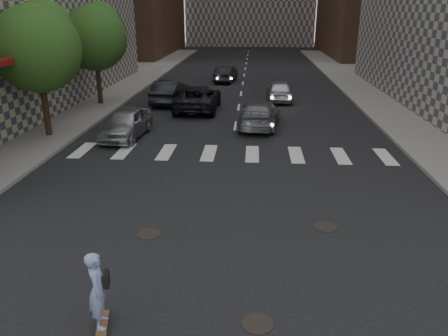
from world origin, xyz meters
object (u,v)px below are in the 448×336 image
object	(u,v)px
tree_c	(96,35)
traffic_car_d	(279,90)
skateboarder	(98,290)
silver_sedan	(126,123)
traffic_car_b	(260,114)
traffic_car_a	(170,92)
tree_b	(39,44)
traffic_car_c	(198,98)
traffic_car_e	(226,74)

from	to	relation	value
tree_c	traffic_car_d	size ratio (longest dim) A/B	1.51
skateboarder	silver_sedan	xyz separation A→B (m)	(-3.46, 14.17, -0.19)
traffic_car_b	traffic_car_d	distance (m)	7.57
traffic_car_d	traffic_car_a	bearing A→B (deg)	10.17
skateboarder	traffic_car_a	size ratio (longest dim) A/B	0.37
traffic_car_a	traffic_car_d	world-z (taller)	traffic_car_a
tree_b	skateboarder	size ratio (longest dim) A/B	3.67
silver_sedan	traffic_car_b	distance (m)	7.36
traffic_car_a	traffic_car_c	world-z (taller)	traffic_car_a
skateboarder	traffic_car_c	distance (m)	20.86
tree_c	traffic_car_a	bearing A→B (deg)	10.67
tree_c	silver_sedan	size ratio (longest dim) A/B	1.50
traffic_car_e	skateboarder	bearing A→B (deg)	96.33
silver_sedan	traffic_car_d	xyz separation A→B (m)	(8.33, 10.10, -0.01)
tree_c	skateboarder	size ratio (longest dim) A/B	3.67
tree_c	traffic_car_d	world-z (taller)	tree_c
tree_c	traffic_car_c	world-z (taller)	tree_c
traffic_car_d	traffic_car_c	bearing A→B (deg)	31.80
skateboarder	traffic_car_a	bearing A→B (deg)	83.19
silver_sedan	traffic_car_e	world-z (taller)	silver_sedan
traffic_car_b	traffic_car_e	bearing A→B (deg)	-72.39
traffic_car_b	skateboarder	bearing A→B (deg)	85.64
traffic_car_c	silver_sedan	bearing A→B (deg)	67.64
silver_sedan	traffic_car_b	xyz separation A→B (m)	(6.86, 2.68, -0.02)
silver_sedan	traffic_car_d	bearing A→B (deg)	55.12
traffic_car_b	traffic_car_d	world-z (taller)	traffic_car_d
traffic_car_c	traffic_car_e	bearing A→B (deg)	-94.27
traffic_car_b	tree_c	bearing A→B (deg)	-18.37
traffic_car_d	traffic_car_e	world-z (taller)	traffic_car_d
skateboarder	traffic_car_c	bearing A→B (deg)	77.73
tree_c	skateboarder	distance (m)	23.50
silver_sedan	traffic_car_a	world-z (taller)	traffic_car_a
tree_c	traffic_car_b	distance (m)	12.60
traffic_car_e	tree_c	bearing A→B (deg)	60.26
tree_b	tree_c	bearing A→B (deg)	90.00
silver_sedan	traffic_car_d	size ratio (longest dim) A/B	1.01
silver_sedan	traffic_car_d	world-z (taller)	silver_sedan
silver_sedan	traffic_car_e	size ratio (longest dim) A/B	1.02
tree_b	traffic_car_e	bearing A→B (deg)	66.90
traffic_car_c	traffic_car_d	bearing A→B (deg)	-146.96
traffic_car_b	traffic_car_d	xyz separation A→B (m)	(1.47, 7.42, 0.01)
tree_b	traffic_car_e	world-z (taller)	tree_b
silver_sedan	traffic_car_c	world-z (taller)	traffic_car_c
silver_sedan	traffic_car_e	bearing A→B (deg)	82.51
skateboarder	traffic_car_d	xyz separation A→B (m)	(4.87, 24.27, -0.20)
traffic_car_a	skateboarder	bearing A→B (deg)	100.37
silver_sedan	traffic_car_a	distance (m)	8.70
tree_b	traffic_car_d	world-z (taller)	tree_b
traffic_car_a	traffic_car_b	bearing A→B (deg)	139.38
tree_c	traffic_car_c	distance (m)	7.93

